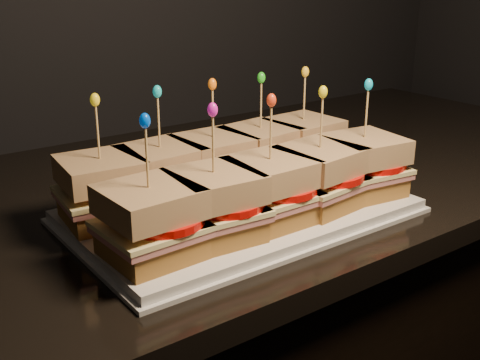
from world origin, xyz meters
TOP-DOWN VIEW (x-y plane):
  - platter at (1.01, 1.50)m, footprint 0.45×0.28m
  - platter_rim at (1.01, 1.50)m, footprint 0.46×0.29m
  - sandwich_0_bread_bot at (0.84, 1.57)m, footprint 0.11×0.11m
  - sandwich_0_ham at (0.84, 1.57)m, footprint 0.12×0.11m
  - sandwich_0_cheese at (0.84, 1.57)m, footprint 0.12×0.12m
  - sandwich_0_tomato at (0.85, 1.56)m, footprint 0.10×0.10m
  - sandwich_0_bread_top at (0.84, 1.57)m, footprint 0.11×0.11m
  - sandwich_0_pick at (0.84, 1.57)m, footprint 0.00×0.00m
  - sandwich_0_frill at (0.84, 1.57)m, footprint 0.01×0.01m
  - sandwich_1_bread_bot at (0.92, 1.57)m, footprint 0.10×0.10m
  - sandwich_1_ham at (0.92, 1.57)m, footprint 0.11×0.11m
  - sandwich_1_cheese at (0.92, 1.57)m, footprint 0.11×0.11m
  - sandwich_1_tomato at (0.93, 1.56)m, footprint 0.10×0.10m
  - sandwich_1_bread_top at (0.92, 1.57)m, footprint 0.10×0.10m
  - sandwich_1_pick at (0.92, 1.57)m, footprint 0.00×0.00m
  - sandwich_1_frill at (0.92, 1.57)m, footprint 0.01×0.01m
  - sandwich_2_bread_bot at (1.01, 1.57)m, footprint 0.10×0.10m
  - sandwich_2_ham at (1.01, 1.57)m, footprint 0.11×0.11m
  - sandwich_2_cheese at (1.01, 1.57)m, footprint 0.11×0.11m
  - sandwich_2_tomato at (1.02, 1.56)m, footprint 0.10×0.10m
  - sandwich_2_bread_top at (1.01, 1.57)m, footprint 0.10×0.10m
  - sandwich_2_pick at (1.01, 1.57)m, footprint 0.00×0.00m
  - sandwich_2_frill at (1.01, 1.57)m, footprint 0.01×0.01m
  - sandwich_3_bread_bot at (1.09, 1.57)m, footprint 0.11×0.11m
  - sandwich_3_ham at (1.09, 1.57)m, footprint 0.12×0.11m
  - sandwich_3_cheese at (1.09, 1.57)m, footprint 0.12×0.12m
  - sandwich_3_tomato at (1.11, 1.56)m, footprint 0.10×0.10m
  - sandwich_3_bread_top at (1.09, 1.57)m, footprint 0.11×0.11m
  - sandwich_3_pick at (1.09, 1.57)m, footprint 0.00×0.00m
  - sandwich_3_frill at (1.09, 1.57)m, footprint 0.01×0.01m
  - sandwich_4_bread_bot at (1.18, 1.57)m, footprint 0.10×0.10m
  - sandwich_4_ham at (1.18, 1.57)m, footprint 0.11×0.11m
  - sandwich_4_cheese at (1.18, 1.57)m, footprint 0.11×0.11m
  - sandwich_4_tomato at (1.19, 1.56)m, footprint 0.10×0.10m
  - sandwich_4_bread_top at (1.18, 1.57)m, footprint 0.10×0.10m
  - sandwich_4_pick at (1.18, 1.57)m, footprint 0.00×0.00m
  - sandwich_4_frill at (1.18, 1.57)m, footprint 0.01×0.01m
  - sandwich_5_bread_bot at (0.84, 1.44)m, footprint 0.10×0.10m
  - sandwich_5_ham at (0.84, 1.44)m, footprint 0.11×0.11m
  - sandwich_5_cheese at (0.84, 1.44)m, footprint 0.11×0.11m
  - sandwich_5_tomato at (0.85, 1.43)m, footprint 0.10×0.10m
  - sandwich_5_bread_top at (0.84, 1.44)m, footprint 0.10×0.10m
  - sandwich_5_pick at (0.84, 1.44)m, footprint 0.00×0.00m
  - sandwich_5_frill at (0.84, 1.44)m, footprint 0.01×0.01m
  - sandwich_6_bread_bot at (0.92, 1.44)m, footprint 0.10×0.10m
  - sandwich_6_ham at (0.92, 1.44)m, footprint 0.12×0.11m
  - sandwich_6_cheese at (0.92, 1.44)m, footprint 0.12×0.11m
  - sandwich_6_tomato at (0.93, 1.43)m, footprint 0.10×0.10m
  - sandwich_6_bread_top at (0.92, 1.44)m, footprint 0.11×0.11m
  - sandwich_6_pick at (0.92, 1.44)m, footprint 0.00×0.00m
  - sandwich_6_frill at (0.92, 1.44)m, footprint 0.01×0.01m
  - sandwich_7_bread_bot at (1.01, 1.44)m, footprint 0.10×0.10m
  - sandwich_7_ham at (1.01, 1.44)m, footprint 0.11×0.10m
  - sandwich_7_cheese at (1.01, 1.44)m, footprint 0.11×0.11m
  - sandwich_7_tomato at (1.02, 1.43)m, footprint 0.10×0.10m
  - sandwich_7_bread_top at (1.01, 1.44)m, footprint 0.10×0.10m
  - sandwich_7_pick at (1.01, 1.44)m, footprint 0.00×0.00m
  - sandwich_7_frill at (1.01, 1.44)m, footprint 0.01×0.01m
  - sandwich_8_bread_bot at (1.09, 1.44)m, footprint 0.11×0.11m
  - sandwich_8_ham at (1.09, 1.44)m, footprint 0.12×0.11m
  - sandwich_8_cheese at (1.09, 1.44)m, footprint 0.12×0.12m
  - sandwich_8_tomato at (1.11, 1.43)m, footprint 0.10×0.10m
  - sandwich_8_bread_top at (1.09, 1.44)m, footprint 0.11×0.11m
  - sandwich_8_pick at (1.09, 1.44)m, footprint 0.00×0.00m
  - sandwich_8_frill at (1.09, 1.44)m, footprint 0.01×0.01m
  - sandwich_9_bread_bot at (1.18, 1.44)m, footprint 0.11×0.11m
  - sandwich_9_ham at (1.18, 1.44)m, footprint 0.12×0.12m
  - sandwich_9_cheese at (1.18, 1.44)m, footprint 0.12×0.12m
  - sandwich_9_tomato at (1.19, 1.43)m, footprint 0.10×0.10m
  - sandwich_9_bread_top at (1.18, 1.44)m, footprint 0.11×0.11m
  - sandwich_9_pick at (1.18, 1.44)m, footprint 0.00×0.00m
  - sandwich_9_frill at (1.18, 1.44)m, footprint 0.01×0.01m

SIDE VIEW (x-z plane):
  - platter_rim at x=1.01m, z-range 0.91..0.91m
  - platter at x=1.01m, z-range 0.91..0.92m
  - sandwich_0_bread_bot at x=0.84m, z-range 0.92..0.95m
  - sandwich_1_bread_bot at x=0.92m, z-range 0.92..0.95m
  - sandwich_2_bread_bot at x=1.01m, z-range 0.92..0.95m
  - sandwich_3_bread_bot at x=1.09m, z-range 0.92..0.95m
  - sandwich_4_bread_bot at x=1.18m, z-range 0.92..0.95m
  - sandwich_5_bread_bot at x=0.84m, z-range 0.92..0.95m
  - sandwich_6_bread_bot at x=0.92m, z-range 0.92..0.95m
  - sandwich_7_bread_bot at x=1.01m, z-range 0.92..0.95m
  - sandwich_8_bread_bot at x=1.09m, z-range 0.92..0.95m
  - sandwich_9_bread_bot at x=1.18m, z-range 0.92..0.95m
  - sandwich_0_ham at x=0.84m, z-range 0.95..0.96m
  - sandwich_1_ham at x=0.92m, z-range 0.95..0.96m
  - sandwich_2_ham at x=1.01m, z-range 0.95..0.96m
  - sandwich_3_ham at x=1.09m, z-range 0.95..0.96m
  - sandwich_4_ham at x=1.18m, z-range 0.95..0.96m
  - sandwich_5_ham at x=0.84m, z-range 0.95..0.96m
  - sandwich_6_ham at x=0.92m, z-range 0.95..0.96m
  - sandwich_7_ham at x=1.01m, z-range 0.95..0.96m
  - sandwich_8_ham at x=1.09m, z-range 0.95..0.96m
  - sandwich_9_ham at x=1.18m, z-range 0.95..0.96m
  - sandwich_0_cheese at x=0.84m, z-range 0.96..0.97m
  - sandwich_1_cheese at x=0.92m, z-range 0.96..0.97m
  - sandwich_2_cheese at x=1.01m, z-range 0.96..0.97m
  - sandwich_3_cheese at x=1.09m, z-range 0.96..0.97m
  - sandwich_4_cheese at x=1.18m, z-range 0.96..0.97m
  - sandwich_5_cheese at x=0.84m, z-range 0.96..0.97m
  - sandwich_6_cheese at x=0.92m, z-range 0.96..0.97m
  - sandwich_7_cheese at x=1.01m, z-range 0.96..0.97m
  - sandwich_8_cheese at x=1.09m, z-range 0.96..0.97m
  - sandwich_9_cheese at x=1.18m, z-range 0.96..0.97m
  - sandwich_0_tomato at x=0.85m, z-range 0.97..0.97m
  - sandwich_1_tomato at x=0.93m, z-range 0.97..0.97m
  - sandwich_2_tomato at x=1.02m, z-range 0.97..0.97m
  - sandwich_3_tomato at x=1.11m, z-range 0.97..0.97m
  - sandwich_4_tomato at x=1.19m, z-range 0.97..0.97m
  - sandwich_5_tomato at x=0.85m, z-range 0.97..0.97m
  - sandwich_6_tomato at x=0.93m, z-range 0.97..0.97m
  - sandwich_7_tomato at x=1.02m, z-range 0.97..0.97m
  - sandwich_8_tomato at x=1.11m, z-range 0.97..0.97m
  - sandwich_9_tomato at x=1.19m, z-range 0.97..0.97m
  - sandwich_0_bread_top at x=0.84m, z-range 0.97..1.01m
  - sandwich_1_bread_top at x=0.92m, z-range 0.97..1.01m
  - sandwich_2_bread_top at x=1.01m, z-range 0.97..1.01m
  - sandwich_3_bread_top at x=1.09m, z-range 0.97..1.01m
  - sandwich_4_bread_top at x=1.18m, z-range 0.97..1.01m
  - sandwich_5_bread_top at x=0.84m, z-range 0.97..1.01m
  - sandwich_6_bread_top at x=0.92m, z-range 0.97..1.01m
  - sandwich_7_bread_top at x=1.01m, z-range 0.97..1.01m
  - sandwich_8_bread_top at x=1.09m, z-range 0.97..1.01m
  - sandwich_9_bread_top at x=1.18m, z-range 0.97..1.01m
  - sandwich_0_pick at x=0.84m, z-range 0.99..1.08m
  - sandwich_1_pick at x=0.92m, z-range 0.99..1.08m
  - sandwich_2_pick at x=1.01m, z-range 0.99..1.08m
  - sandwich_3_pick at x=1.09m, z-range 0.99..1.08m
  - sandwich_4_pick at x=1.18m, z-range 0.99..1.08m
  - sandwich_5_pick at x=0.84m, z-range 0.99..1.08m
  - sandwich_6_pick at x=0.92m, z-range 0.99..1.08m
  - sandwich_7_pick at x=1.01m, z-range 0.99..1.08m
  - sandwich_8_pick at x=1.09m, z-range 0.99..1.08m
  - sandwich_9_pick at x=1.18m, z-range 0.99..1.08m
  - sandwich_0_frill at x=0.84m, z-range 1.07..1.09m
  - sandwich_1_frill at x=0.92m, z-range 1.07..1.09m
  - sandwich_2_frill at x=1.01m, z-range 1.07..1.09m
  - sandwich_3_frill at x=1.09m, z-range 1.07..1.09m
  - sandwich_4_frill at x=1.18m, z-range 1.07..1.09m
  - sandwich_5_frill at x=0.84m, z-range 1.07..1.09m
  - sandwich_6_frill at x=0.92m, z-range 1.07..1.09m
  - sandwich_7_frill at x=1.01m, z-range 1.07..1.09m
  - sandwich_8_frill at x=1.09m, z-range 1.07..1.09m
  - sandwich_9_frill at x=1.18m, z-range 1.07..1.09m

